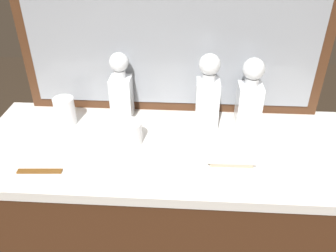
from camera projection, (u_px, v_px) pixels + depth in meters
The scene contains 9 objects.
dresser at pixel (168, 229), 1.49m from camera, with size 1.38×0.55×0.89m.
dresser_mirror at pixel (172, 29), 1.28m from camera, with size 1.18×0.03×0.68m.
crystal_decanter_front at pixel (207, 99), 1.28m from camera, with size 0.09×0.09×0.30m.
crystal_decanter_far_left at pixel (121, 93), 1.35m from camera, with size 0.08×0.08×0.27m.
crystal_decanter_left at pixel (249, 100), 1.30m from camera, with size 0.09×0.09×0.28m.
crystal_tumbler_far_left at pixel (131, 133), 1.24m from camera, with size 0.08×0.08×0.08m.
crystal_tumbler_front at pixel (65, 112), 1.34m from camera, with size 0.08×0.08×0.11m.
silver_brush_rear at pixel (231, 159), 1.15m from camera, with size 0.16×0.06×0.02m.
tortoiseshell_comb at pixel (40, 171), 1.12m from camera, with size 0.14×0.03×0.01m.
Camera 1 is at (0.06, -1.01, 1.62)m, focal length 37.02 mm.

